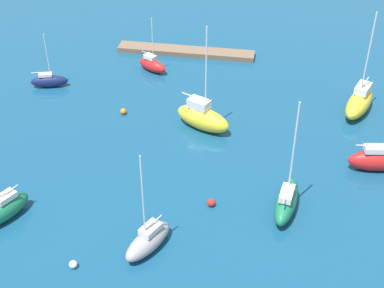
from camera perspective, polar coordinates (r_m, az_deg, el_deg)
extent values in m
plane|color=navy|center=(64.36, 0.91, 1.90)|extent=(160.00, 160.00, 0.00)
cube|color=brown|center=(80.91, -0.64, 9.58)|extent=(19.89, 2.63, 0.72)
ellipsoid|color=red|center=(76.01, -4.13, 8.15)|extent=(4.78, 3.72, 1.76)
cube|color=silver|center=(75.73, -4.37, 9.00)|extent=(1.92, 1.68, 0.54)
cylinder|color=silver|center=(74.18, -4.12, 10.77)|extent=(0.11, 0.11, 6.01)
cylinder|color=silver|center=(75.84, -4.64, 9.38)|extent=(1.88, 1.14, 0.09)
ellipsoid|color=yellow|center=(63.19, 1.13, 2.64)|extent=(7.25, 5.08, 2.67)
cube|color=silver|center=(62.48, 0.73, 4.22)|extent=(2.86, 2.36, 1.02)
cylinder|color=silver|center=(59.85, 1.48, 7.68)|extent=(0.16, 0.16, 10.03)
cylinder|color=silver|center=(62.50, 0.17, 4.94)|extent=(3.02, 1.47, 0.13)
ellipsoid|color=#19724C|center=(54.11, -18.89, -6.49)|extent=(4.06, 5.66, 2.03)
cube|color=silver|center=(53.48, -18.78, -5.22)|extent=(1.86, 2.24, 0.53)
cylinder|color=silver|center=(53.38, -18.52, -4.66)|extent=(1.08, 2.04, 0.10)
ellipsoid|color=gray|center=(48.66, -4.59, -10.02)|extent=(4.18, 5.83, 1.76)
cube|color=silver|center=(48.08, -4.32, -8.75)|extent=(1.93, 2.30, 0.56)
cylinder|color=silver|center=(45.01, -5.12, -5.60)|extent=(0.13, 0.13, 8.53)
cylinder|color=silver|center=(48.01, -4.03, -8.11)|extent=(1.07, 2.07, 0.11)
ellipsoid|color=#141E4C|center=(74.35, -14.57, 6.31)|extent=(4.98, 2.67, 1.58)
cube|color=silver|center=(73.96, -14.98, 6.96)|extent=(1.88, 1.28, 0.40)
cylinder|color=silver|center=(72.66, -14.81, 8.88)|extent=(0.11, 0.11, 5.84)
cylinder|color=silver|center=(73.89, -15.44, 7.16)|extent=(2.28, 0.74, 0.09)
ellipsoid|color=red|center=(60.06, 18.68, -1.62)|extent=(6.33, 2.93, 2.32)
cube|color=silver|center=(59.09, 18.49, -0.49)|extent=(2.35, 1.53, 0.60)
cylinder|color=silver|center=(58.65, 17.98, -0.13)|extent=(2.83, 0.56, 0.12)
ellipsoid|color=yellow|center=(69.22, 16.95, 4.09)|extent=(4.89, 7.74, 2.58)
cube|color=silver|center=(68.90, 17.33, 5.53)|extent=(2.31, 2.99, 0.88)
cylinder|color=silver|center=(65.97, 17.81, 8.73)|extent=(0.18, 0.18, 10.31)
cylinder|color=silver|center=(69.05, 17.53, 6.12)|extent=(1.15, 2.75, 0.14)
ellipsoid|color=#19724C|center=(52.73, 9.77, -5.90)|extent=(2.88, 6.83, 2.21)
cube|color=silver|center=(51.41, 9.82, -5.08)|extent=(1.48, 2.53, 0.62)
cylinder|color=silver|center=(49.38, 10.51, -0.49)|extent=(0.16, 0.16, 9.59)
cylinder|color=silver|center=(50.69, 9.75, -5.08)|extent=(0.56, 2.83, 0.13)
sphere|color=red|center=(52.97, 2.02, -6.10)|extent=(0.78, 0.78, 0.78)
sphere|color=orange|center=(66.89, -7.13, 3.38)|extent=(0.73, 0.73, 0.73)
sphere|color=white|center=(48.43, -12.23, -12.11)|extent=(0.71, 0.71, 0.71)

